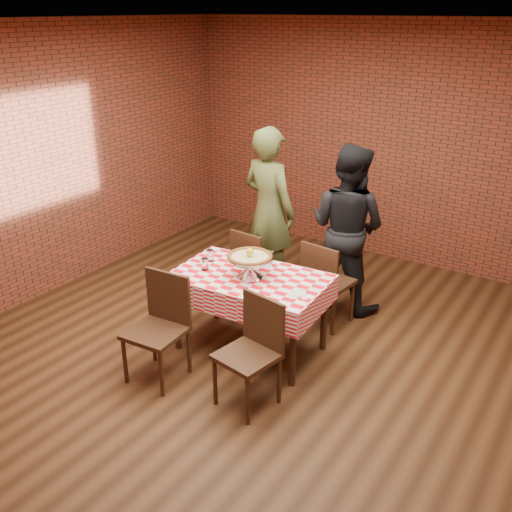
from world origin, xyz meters
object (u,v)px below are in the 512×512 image
Objects in this scene: chair_far_right at (329,282)px; diner_black at (347,228)px; pizza_stand at (250,267)px; diner_olive at (269,211)px; pizza at (250,257)px; chair_near_left at (155,331)px; water_glass_right at (210,255)px; condiment_caddy at (268,258)px; chair_far_left at (256,267)px; table at (250,313)px; chair_near_right at (247,356)px; water_glass_left at (205,264)px.

chair_far_right is 0.51× the size of diner_black.
pizza_stand is 0.22× the size of diner_olive.
pizza is 0.43× the size of chair_near_left.
pizza is at bearing 124.43° from diner_olive.
water_glass_right is 0.56m from condiment_caddy.
chair_far_right is at bearing 66.36° from pizza.
chair_far_left is 0.66m from diner_olive.
chair_near_left is (-0.41, -0.83, 0.09)m from table.
chair_far_right is 0.64m from diner_black.
pizza_stand reaches higher than chair_near_right.
chair_near_left is 0.50× the size of diner_olive.
chair_far_right is (0.38, 0.85, 0.08)m from table.
table is at bearing 124.40° from diner_olive.
diner_black is (0.85, 1.24, 0.07)m from water_glass_right.
chair_near_right is (0.85, 0.13, -0.01)m from chair_near_left.
water_glass_left is 1.11m from chair_near_right.
diner_olive is 0.90m from diner_black.
water_glass_right is 0.12× the size of chair_near_right.
chair_far_left is 0.97× the size of chair_far_right.
chair_near_left is (-0.41, -0.82, -0.38)m from pizza_stand.
water_glass_right reaches higher than table.
condiment_caddy is 0.15× the size of chair_near_right.
pizza_stand is at bearing 59.13° from chair_near_left.
table is 1.55× the size of chair_far_left.
pizza is at bearing -9.60° from water_glass_right.
pizza_stand is 0.53m from water_glass_right.
diner_olive is (-0.56, 0.90, 0.10)m from condiment_caddy.
table is 3.28× the size of pizza_stand.
diner_olive reaches higher than chair_near_left.
diner_black is at bearing 76.07° from pizza.
water_glass_right is 0.06× the size of diner_black.
chair_far_left is at bearing 113.03° from condiment_caddy.
diner_black is (0.33, 1.31, 0.51)m from table.
pizza is at bearing -62.66° from table.
diner_black is at bearing -140.71° from chair_far_left.
table is at bearing 131.97° from chair_near_right.
chair_far_right is at bearing 101.81° from diner_black.
chair_far_left is (-0.45, 0.78, -0.41)m from pizza_stand.
pizza_stand is 0.24× the size of diner_black.
condiment_caddy is at bearing 123.46° from chair_near_right.
water_glass_right is at bearing 47.12° from chair_far_right.
chair_near_right is at bearing 98.72° from chair_far_right.
pizza is at bearing 59.13° from chair_near_left.
water_glass_left is at bearing -165.07° from table.
chair_far_left is at bearing 84.23° from water_glass_right.
chair_near_left is at bearing -116.06° from table.
chair_near_left is 2.31m from diner_black.
pizza is 3.69× the size of water_glass_right.
pizza_stand is 3.80× the size of water_glass_right.
water_glass_left is (-0.43, -0.10, -0.14)m from pizza.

